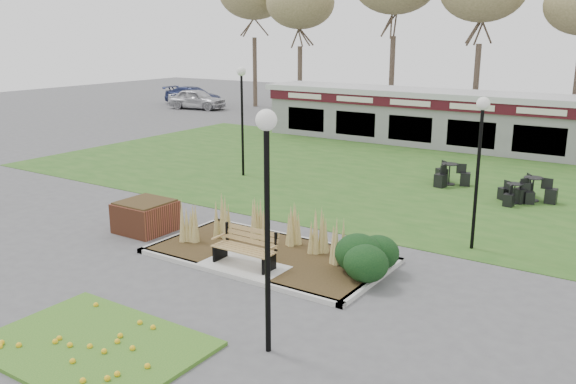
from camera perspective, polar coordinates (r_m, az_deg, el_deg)
The scene contains 16 objects.
ground at distance 15.57m, azimuth -4.46°, elevation -7.44°, with size 100.00×100.00×0.00m, color #515154.
lawn at distance 25.65m, azimuth 12.23°, elevation 1.18°, with size 34.00×16.00×0.02m, color #28561B.
flower_bed at distance 12.59m, azimuth -17.79°, elevation -13.41°, with size 4.20×3.00×0.16m.
planting_bed at distance 15.79m, azimuth 2.22°, elevation -5.66°, with size 6.75×3.40×1.27m.
park_bench at distance 15.54m, azimuth -3.94°, elevation -5.15°, with size 1.70×0.66×0.93m.
brick_planter at distance 18.94m, azimuth -13.18°, elevation -2.20°, with size 1.50×1.50×0.95m.
food_pavilion at distance 32.83m, azimuth 17.55°, elevation 6.35°, with size 24.60×3.40×2.90m.
lamp_post_near_left at distance 10.73m, azimuth -1.99°, elevation 1.16°, with size 0.38×0.38×4.59m.
lamp_post_mid_right at distance 17.08m, azimuth 17.55°, elevation 4.66°, with size 0.35×0.35×4.23m.
lamp_post_far_left at distance 25.26m, azimuth -4.35°, elevation 8.84°, with size 0.38×0.38×4.53m.
bistro_set_b at distance 23.43m, azimuth 21.88°, elevation -0.08°, with size 1.43×1.62×0.86m.
bistro_set_c at distance 24.92m, azimuth 14.83°, elevation 1.32°, with size 1.55×1.51×0.84m.
bistro_set_d at distance 22.89m, azimuth 20.38°, elevation -0.40°, with size 1.33×1.21×0.71m.
car_silver at distance 49.02m, azimuth -8.53°, elevation 8.60°, with size 1.86×4.63×1.58m, color #B7B7BC.
car_black at distance 42.14m, azimuth 5.18°, elevation 7.73°, with size 1.68×4.82×1.59m, color black.
car_blue at distance 52.08m, azimuth -8.84°, elevation 8.89°, with size 2.09×5.14×1.49m, color navy.
Camera 1 is at (8.95, -11.31, 5.85)m, focal length 38.00 mm.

